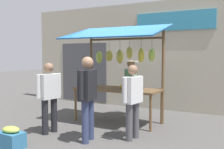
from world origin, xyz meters
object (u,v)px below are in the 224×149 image
object	(u,v)px
vendor_with_sunhat	(131,83)
market_stall	(118,62)
shopper_in_grey_tee	(88,92)
shopper_with_ponytail	(133,97)
shopper_in_striped_shirt	(49,93)
produce_crate_near	(11,138)

from	to	relation	value
vendor_with_sunhat	market_stall	bearing A→B (deg)	-10.39
shopper_in_grey_tee	vendor_with_sunhat	bearing A→B (deg)	-7.81
shopper_with_ponytail	shopper_in_striped_shirt	size ratio (longest dim) A/B	0.98
market_stall	vendor_with_sunhat	bearing A→B (deg)	-92.32
market_stall	produce_crate_near	xyz separation A→B (m)	(0.86, 2.69, -1.38)
produce_crate_near	market_stall	bearing A→B (deg)	-107.63
market_stall	shopper_in_striped_shirt	size ratio (longest dim) A/B	1.61
shopper_with_ponytail	shopper_in_grey_tee	distance (m)	0.92
shopper_with_ponytail	shopper_in_grey_tee	xyz separation A→B (m)	(0.73, 0.55, 0.12)
market_stall	produce_crate_near	bearing A→B (deg)	72.37
shopper_in_striped_shirt	vendor_with_sunhat	bearing A→B (deg)	-13.55
shopper_with_ponytail	produce_crate_near	xyz separation A→B (m)	(1.77, 1.55, -0.69)
vendor_with_sunhat	shopper_in_striped_shirt	distance (m)	2.49
vendor_with_sunhat	shopper_in_striped_shirt	bearing A→B (deg)	-29.07
shopper_in_grey_tee	shopper_with_ponytail	bearing A→B (deg)	-64.71
vendor_with_sunhat	shopper_in_striped_shirt	world-z (taller)	vendor_with_sunhat
shopper_in_grey_tee	produce_crate_near	world-z (taller)	shopper_in_grey_tee
shopper_in_grey_tee	produce_crate_near	size ratio (longest dim) A/B	3.31
shopper_in_striped_shirt	produce_crate_near	distance (m)	1.27
market_stall	produce_crate_near	world-z (taller)	market_stall
market_stall	shopper_in_grey_tee	world-z (taller)	market_stall
vendor_with_sunhat	produce_crate_near	world-z (taller)	vendor_with_sunhat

